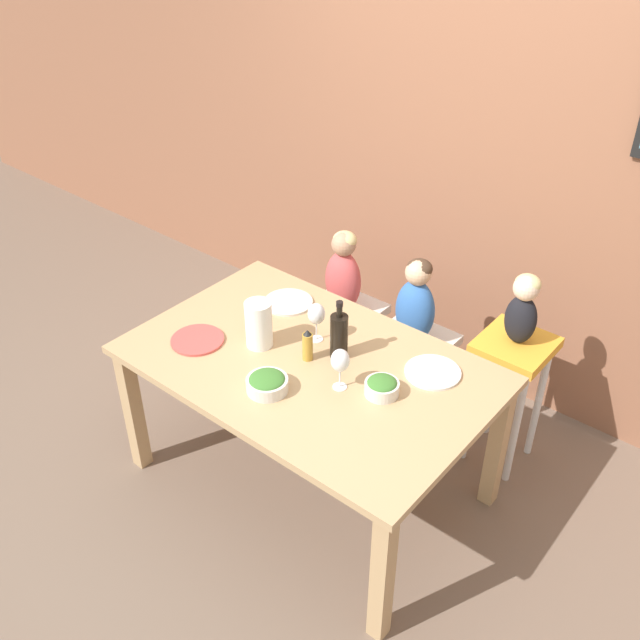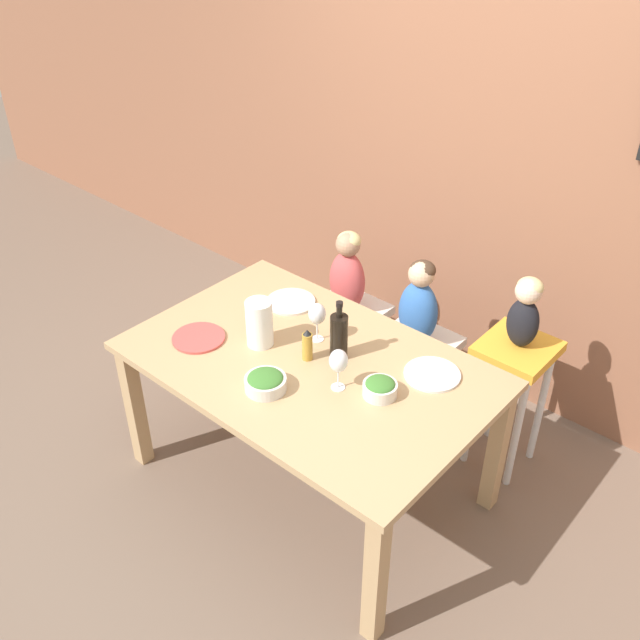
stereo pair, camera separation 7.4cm
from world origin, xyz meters
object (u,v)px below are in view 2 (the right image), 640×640
Objects in this scene: wine_glass_far at (317,314)px; dinner_plate_back_left at (291,302)px; dinner_plate_front_left at (199,338)px; dinner_plate_back_right at (432,374)px; paper_towel_roll at (259,323)px; wine_bottle at (339,335)px; wine_glass_near at (339,361)px; person_child_left at (347,272)px; salad_bowl_small at (380,388)px; person_child_center at (419,303)px; salad_bowl_large at (265,382)px; chair_far_left at (346,320)px; person_baby_right at (525,309)px; chair_right_highchair at (513,373)px; chair_far_center at (414,353)px.

wine_glass_far is 0.36m from dinner_plate_back_left.
dinner_plate_front_left and dinner_plate_back_right have the same top height.
paper_towel_roll is at bearing -131.84° from wine_glass_far.
wine_glass_near is (0.14, -0.17, 0.02)m from wine_bottle.
person_child_left is 0.81m from paper_towel_roll.
salad_bowl_small is (0.16, 0.08, -0.10)m from wine_glass_near.
person_child_center is 3.23× the size of salad_bowl_small.
salad_bowl_large is 0.47m from salad_bowl_small.
dinner_plate_front_left reaches higher than chair_far_left.
person_child_left is 1.92× the size of dinner_plate_back_left.
wine_glass_near is 0.79× the size of dinner_plate_front_left.
person_baby_right is 0.89m from wine_glass_near.
wine_glass_near is (0.46, -0.01, 0.03)m from paper_towel_roll.
wine_bottle reaches higher than chair_far_left.
wine_glass_far is at bearing -139.60° from chair_right_highchair.
dinner_plate_back_right is at bearing 22.25° from wine_bottle.
wine_bottle is at bearing -89.69° from chair_far_center.
chair_far_center is 1.97× the size of dinner_plate_front_left.
salad_bowl_large is at bearing -55.79° from dinner_plate_back_left.
chair_far_left is 2.50× the size of wine_glass_near.
person_child_left is at bearing 151.02° from dinner_plate_back_right.
paper_towel_roll is (0.14, -0.79, 0.45)m from chair_far_left.
salad_bowl_small is 0.80m from dinner_plate_back_left.
dinner_plate_back_right is at bearing -108.57° from chair_right_highchair.
person_child_left is 1.33× the size of person_baby_right.
wine_glass_near is 0.73m from dinner_plate_front_left.
salad_bowl_small is at bearing -110.11° from dinner_plate_back_right.
paper_towel_roll is 0.92× the size of dinner_plate_back_left.
wine_glass_far is (-0.15, -0.59, 0.16)m from person_child_center.
dinner_plate_front_left is at bearing -139.11° from wine_glass_far.
wine_glass_far reaches higher than dinner_plate_back_left.
paper_towel_roll reaches higher than chair_right_highchair.
dinner_plate_front_left is (-0.41, -0.35, -0.13)m from wine_glass_far.
wine_bottle is (-0.54, -0.63, -0.06)m from person_baby_right.
person_child_center is at bearing 0.00° from person_child_left.
person_baby_right reaches higher than person_child_center.
dinner_plate_front_left is at bearing -167.65° from wine_glass_near.
salad_bowl_small is at bearing -16.96° from wine_bottle.
person_child_left is at bearing 91.01° from dinner_plate_back_left.
wine_glass_far is (0.17, 0.19, 0.03)m from paper_towel_roll.
wine_glass_far is at bearing -167.03° from dinner_plate_back_right.
wine_glass_near is 0.43m from dinner_plate_back_right.
salad_bowl_large reaches higher than dinner_plate_front_left.
wine_glass_far is 0.57m from dinner_plate_back_right.
chair_far_left is 1.10m from wine_glass_near.
person_baby_right is 1.57× the size of paper_towel_roll.
person_child_center is at bearing 90.00° from chair_far_center.
paper_towel_roll is at bearing -80.11° from chair_far_left.
chair_far_center is at bearing -90.00° from person_child_center.
person_child_left is 1.92× the size of dinner_plate_front_left.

